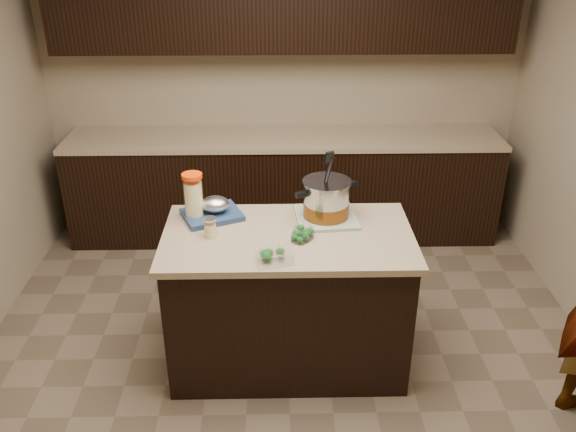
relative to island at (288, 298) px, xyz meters
name	(u,v)px	position (x,y,z in m)	size (l,w,h in m)	color
ground_plane	(288,357)	(0.00, 0.00, -0.45)	(4.00, 4.00, 0.00)	brown
room_shell	(288,97)	(0.00, 0.00, 1.26)	(4.04, 4.04, 2.72)	tan
back_cabinets	(284,130)	(0.00, 1.74, 0.49)	(3.60, 0.63, 2.33)	black
island	(288,298)	(0.00, 0.00, 0.00)	(1.46, 0.81, 0.90)	black
dish_towel	(326,217)	(0.23, 0.20, 0.46)	(0.36, 0.36, 0.02)	#5B7F55
stock_pot	(326,201)	(0.23, 0.20, 0.56)	(0.39, 0.39, 0.42)	#B7B7BC
lemonade_pitcher	(194,199)	(-0.56, 0.20, 0.59)	(0.14, 0.14, 0.30)	#F5E495
mason_jar	(210,228)	(-0.45, -0.01, 0.50)	(0.08, 0.08, 0.12)	#F5E495
broccoli_tub_left	(303,233)	(0.09, -0.04, 0.47)	(0.13, 0.13, 0.06)	silver
broccoli_tub_right	(300,238)	(0.07, -0.08, 0.47)	(0.13, 0.13, 0.05)	silver
broccoli_tub_rect	(274,257)	(-0.08, -0.30, 0.48)	(0.21, 0.17, 0.07)	silver
blue_tray	(213,211)	(-0.45, 0.23, 0.49)	(0.42, 0.38, 0.13)	navy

